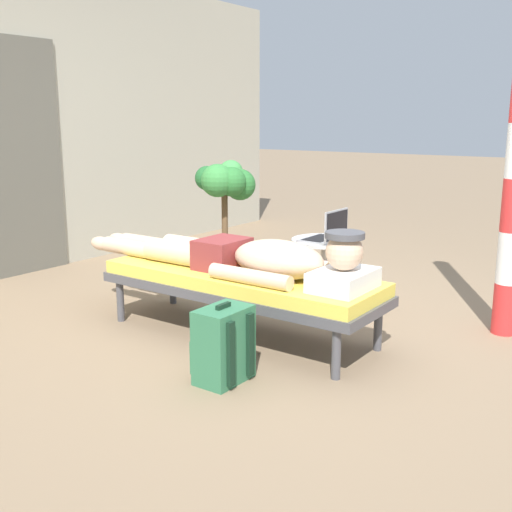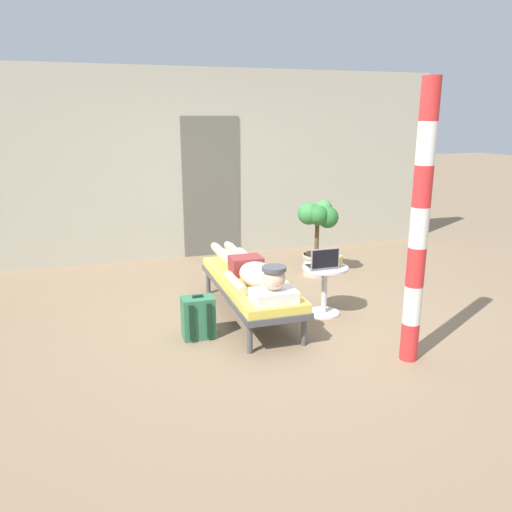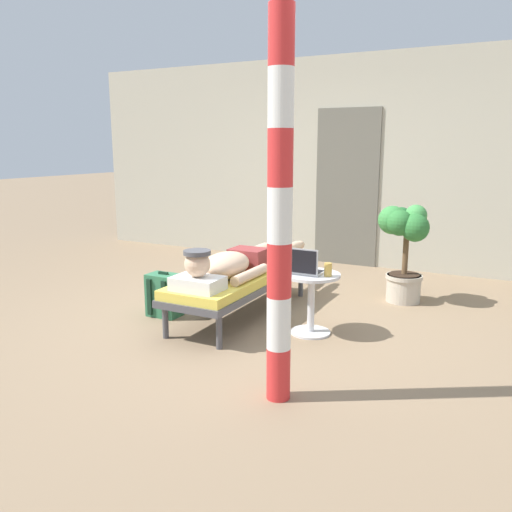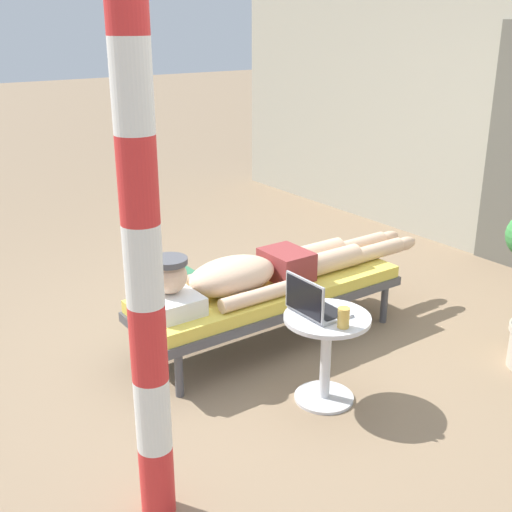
% 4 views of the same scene
% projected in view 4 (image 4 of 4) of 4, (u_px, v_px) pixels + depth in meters
% --- Properties ---
extents(ground_plane, '(40.00, 40.00, 0.00)m').
position_uv_depth(ground_plane, '(267.00, 359.00, 4.14)').
color(ground_plane, '#8C7256').
extents(lounge_chair, '(0.62, 1.86, 0.42)m').
position_uv_depth(lounge_chair, '(269.00, 293.00, 4.27)').
color(lounge_chair, '#4C4C51').
rests_on(lounge_chair, ground).
extents(person_reclining, '(0.53, 2.17, 0.33)m').
position_uv_depth(person_reclining, '(262.00, 270.00, 4.18)').
color(person_reclining, white).
rests_on(person_reclining, lounge_chair).
extents(side_table, '(0.48, 0.48, 0.52)m').
position_uv_depth(side_table, '(326.00, 343.00, 3.59)').
color(side_table, silver).
rests_on(side_table, ground).
extents(laptop, '(0.31, 0.24, 0.23)m').
position_uv_depth(laptop, '(313.00, 305.00, 3.53)').
color(laptop, '#A5A8AD').
rests_on(laptop, side_table).
extents(drink_glass, '(0.06, 0.06, 0.11)m').
position_uv_depth(drink_glass, '(344.00, 318.00, 3.39)').
color(drink_glass, gold).
rests_on(drink_glass, side_table).
extents(backpack, '(0.30, 0.26, 0.42)m').
position_uv_depth(backpack, '(176.00, 295.00, 4.61)').
color(backpack, '#33724C').
rests_on(backpack, ground).
extents(porch_post, '(0.15, 0.15, 2.33)m').
position_uv_depth(porch_post, '(143.00, 265.00, 2.47)').
color(porch_post, red).
rests_on(porch_post, ground).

